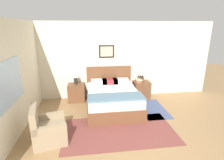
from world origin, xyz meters
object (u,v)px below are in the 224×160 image
(nightstand_by_door, at_px, (141,89))
(armchair, at_px, (48,130))
(nightstand_near_window, at_px, (76,93))
(table_lamp_by_door, at_px, (142,73))
(table_lamp_near_window, at_px, (75,75))
(bed, at_px, (113,98))

(nightstand_by_door, bearing_deg, armchair, -141.94)
(nightstand_near_window, bearing_deg, table_lamp_by_door, 0.48)
(nightstand_by_door, height_order, table_lamp_near_window, table_lamp_near_window)
(armchair, xyz_separation_m, nightstand_near_window, (0.49, 2.16, 0.02))
(bed, distance_m, armchair, 2.17)
(armchair, distance_m, nightstand_near_window, 2.21)
(bed, relative_size, table_lamp_by_door, 4.38)
(nightstand_near_window, distance_m, table_lamp_by_door, 2.33)
(nightstand_by_door, xyz_separation_m, table_lamp_by_door, (-0.01, 0.02, 0.60))
(nightstand_near_window, bearing_deg, table_lamp_near_window, 118.55)
(armchair, relative_size, nightstand_by_door, 1.41)
(bed, relative_size, table_lamp_near_window, 4.38)
(nightstand_near_window, xyz_separation_m, nightstand_by_door, (2.26, 0.00, 0.00))
(armchair, relative_size, table_lamp_by_door, 1.89)
(bed, relative_size, nightstand_by_door, 3.28)
(nightstand_near_window, bearing_deg, armchair, -102.83)
(nightstand_by_door, bearing_deg, bed, -147.63)
(bed, distance_m, table_lamp_by_door, 1.46)
(table_lamp_near_window, bearing_deg, table_lamp_by_door, 0.00)
(armchair, bearing_deg, nightstand_near_window, 154.81)
(armchair, xyz_separation_m, table_lamp_by_door, (2.74, 2.17, 0.61))
(table_lamp_near_window, bearing_deg, nightstand_by_door, -0.48)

